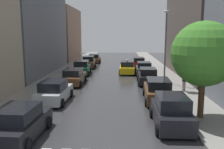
{
  "coord_description": "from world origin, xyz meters",
  "views": [
    {
      "loc": [
        1.12,
        -6.8,
        5.18
      ],
      "look_at": [
        0.22,
        16.27,
        1.29
      ],
      "focal_mm": 39.19,
      "sensor_mm": 36.0,
      "label": 1
    }
  ],
  "objects_px": {
    "parked_car_right_third": "(148,76)",
    "parked_car_left_fifth": "(89,62)",
    "parked_car_left_nearest": "(19,123)",
    "parked_car_right_second": "(158,91)",
    "parked_car_left_sixth": "(94,58)",
    "parked_car_right_fifth": "(139,63)",
    "parked_car_right_fourth": "(144,69)",
    "parked_car_right_nearest": "(171,112)",
    "pedestrian_foreground": "(184,74)",
    "lamp_post_right": "(166,42)",
    "parked_car_left_fourth": "(82,68)",
    "taxi_midroad": "(127,68)",
    "parked_car_left_third": "(74,77)",
    "street_tree_right": "(204,54)",
    "parked_car_left_second": "(54,92)"
  },
  "relations": [
    {
      "from": "lamp_post_right",
      "to": "parked_car_right_fourth",
      "type": "bearing_deg",
      "value": 105.53
    },
    {
      "from": "parked_car_right_fourth",
      "to": "pedestrian_foreground",
      "type": "distance_m",
      "value": 9.8
    },
    {
      "from": "parked_car_left_second",
      "to": "parked_car_left_fourth",
      "type": "relative_size",
      "value": 0.95
    },
    {
      "from": "parked_car_right_fifth",
      "to": "parked_car_right_fourth",
      "type": "bearing_deg",
      "value": -177.98
    },
    {
      "from": "parked_car_right_second",
      "to": "pedestrian_foreground",
      "type": "xyz_separation_m",
      "value": [
        2.7,
        2.76,
        0.87
      ]
    },
    {
      "from": "parked_car_left_nearest",
      "to": "parked_car_left_third",
      "type": "height_order",
      "value": "parked_car_left_nearest"
    },
    {
      "from": "parked_car_left_second",
      "to": "parked_car_left_third",
      "type": "relative_size",
      "value": 0.92
    },
    {
      "from": "parked_car_left_nearest",
      "to": "street_tree_right",
      "type": "xyz_separation_m",
      "value": [
        9.84,
        3.11,
        3.21
      ]
    },
    {
      "from": "parked_car_right_fifth",
      "to": "parked_car_left_fifth",
      "type": "bearing_deg",
      "value": 89.26
    },
    {
      "from": "parked_car_right_nearest",
      "to": "lamp_post_right",
      "type": "height_order",
      "value": "lamp_post_right"
    },
    {
      "from": "parked_car_left_nearest",
      "to": "street_tree_right",
      "type": "height_order",
      "value": "street_tree_right"
    },
    {
      "from": "parked_car_left_nearest",
      "to": "lamp_post_right",
      "type": "relative_size",
      "value": 0.59
    },
    {
      "from": "taxi_midroad",
      "to": "lamp_post_right",
      "type": "distance_m",
      "value": 8.5
    },
    {
      "from": "parked_car_left_sixth",
      "to": "parked_car_right_fifth",
      "type": "xyz_separation_m",
      "value": [
        7.49,
        -6.77,
        0.04
      ]
    },
    {
      "from": "parked_car_left_second",
      "to": "parked_car_right_second",
      "type": "height_order",
      "value": "parked_car_right_second"
    },
    {
      "from": "parked_car_left_second",
      "to": "lamp_post_right",
      "type": "relative_size",
      "value": 0.6
    },
    {
      "from": "parked_car_left_fifth",
      "to": "parked_car_right_nearest",
      "type": "distance_m",
      "value": 24.86
    },
    {
      "from": "parked_car_left_fourth",
      "to": "parked_car_left_sixth",
      "type": "distance_m",
      "value": 12.68
    },
    {
      "from": "parked_car_right_nearest",
      "to": "parked_car_right_second",
      "type": "height_order",
      "value": "parked_car_right_nearest"
    },
    {
      "from": "parked_car_left_fourth",
      "to": "taxi_midroad",
      "type": "distance_m",
      "value": 5.9
    },
    {
      "from": "parked_car_right_second",
      "to": "taxi_midroad",
      "type": "relative_size",
      "value": 1.07
    },
    {
      "from": "parked_car_right_nearest",
      "to": "taxi_midroad",
      "type": "height_order",
      "value": "parked_car_right_nearest"
    },
    {
      "from": "parked_car_left_fifth",
      "to": "taxi_midroad",
      "type": "xyz_separation_m",
      "value": [
        5.74,
        -5.14,
        -0.07
      ]
    },
    {
      "from": "parked_car_left_third",
      "to": "parked_car_left_nearest",
      "type": "bearing_deg",
      "value": -179.85
    },
    {
      "from": "parked_car_right_third",
      "to": "parked_car_left_fifth",
      "type": "bearing_deg",
      "value": 34.95
    },
    {
      "from": "taxi_midroad",
      "to": "pedestrian_foreground",
      "type": "relative_size",
      "value": 2.15
    },
    {
      "from": "lamp_post_right",
      "to": "street_tree_right",
      "type": "bearing_deg",
      "value": -87.94
    },
    {
      "from": "parked_car_right_third",
      "to": "lamp_post_right",
      "type": "distance_m",
      "value": 3.94
    },
    {
      "from": "parked_car_left_fifth",
      "to": "lamp_post_right",
      "type": "height_order",
      "value": "lamp_post_right"
    },
    {
      "from": "parked_car_right_third",
      "to": "parked_car_right_fifth",
      "type": "xyz_separation_m",
      "value": [
        -0.14,
        11.69,
        -0.01
      ]
    },
    {
      "from": "parked_car_left_sixth",
      "to": "pedestrian_foreground",
      "type": "height_order",
      "value": "pedestrian_foreground"
    },
    {
      "from": "parked_car_left_nearest",
      "to": "parked_car_right_second",
      "type": "bearing_deg",
      "value": -45.28
    },
    {
      "from": "parked_car_left_nearest",
      "to": "parked_car_right_second",
      "type": "relative_size",
      "value": 0.9
    },
    {
      "from": "parked_car_left_third",
      "to": "parked_car_left_fifth",
      "type": "xyz_separation_m",
      "value": [
        -0.07,
        12.19,
        0.08
      ]
    },
    {
      "from": "taxi_midroad",
      "to": "pedestrian_foreground",
      "type": "height_order",
      "value": "pedestrian_foreground"
    },
    {
      "from": "parked_car_left_third",
      "to": "parked_car_right_second",
      "type": "distance_m",
      "value": 9.88
    },
    {
      "from": "parked_car_left_second",
      "to": "parked_car_right_third",
      "type": "distance_m",
      "value": 10.61
    },
    {
      "from": "parked_car_left_second",
      "to": "parked_car_right_second",
      "type": "xyz_separation_m",
      "value": [
        7.94,
        0.57,
        0.04
      ]
    },
    {
      "from": "parked_car_left_fourth",
      "to": "pedestrian_foreground",
      "type": "relative_size",
      "value": 2.2
    },
    {
      "from": "parked_car_left_third",
      "to": "parked_car_left_fifth",
      "type": "relative_size",
      "value": 1.06
    },
    {
      "from": "parked_car_left_nearest",
      "to": "parked_car_left_sixth",
      "type": "relative_size",
      "value": 0.95
    },
    {
      "from": "parked_car_right_fifth",
      "to": "lamp_post_right",
      "type": "height_order",
      "value": "lamp_post_right"
    },
    {
      "from": "parked_car_left_second",
      "to": "street_tree_right",
      "type": "bearing_deg",
      "value": -108.11
    },
    {
      "from": "parked_car_left_nearest",
      "to": "parked_car_left_sixth",
      "type": "xyz_separation_m",
      "value": [
        0.13,
        32.26,
        -0.06
      ]
    },
    {
      "from": "parked_car_left_third",
      "to": "parked_car_right_nearest",
      "type": "distance_m",
      "value": 13.78
    },
    {
      "from": "parked_car_right_nearest",
      "to": "parked_car_right_fifth",
      "type": "distance_m",
      "value": 23.55
    },
    {
      "from": "taxi_midroad",
      "to": "parked_car_left_fourth",
      "type": "bearing_deg",
      "value": 99.42
    },
    {
      "from": "parked_car_left_third",
      "to": "street_tree_right",
      "type": "bearing_deg",
      "value": -135.86
    },
    {
      "from": "parked_car_left_sixth",
      "to": "parked_car_right_second",
      "type": "xyz_separation_m",
      "value": [
        7.73,
        -25.03,
        0.09
      ]
    },
    {
      "from": "parked_car_left_nearest",
      "to": "parked_car_right_second",
      "type": "xyz_separation_m",
      "value": [
        7.86,
        7.23,
        0.03
      ]
    }
  ]
}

